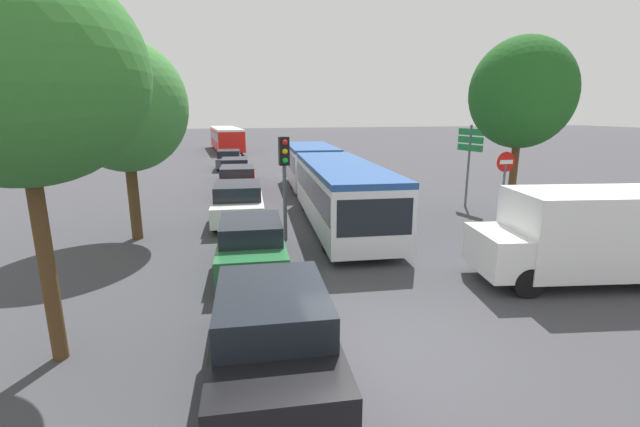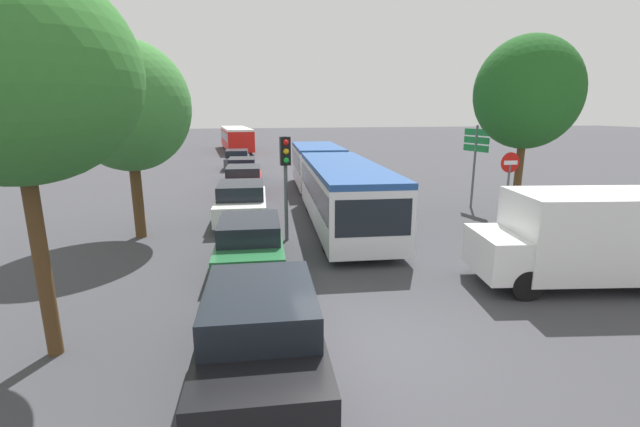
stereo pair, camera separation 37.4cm
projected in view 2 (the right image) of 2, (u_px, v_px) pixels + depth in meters
The scene contains 16 objects.
ground_plane at pixel (368, 347), 7.81m from camera, with size 200.00×200.00×0.00m, color #3D3D42.
articulated_bus at pixel (330, 177), 18.85m from camera, with size 3.52×15.89×2.34m.
city_bus_rear at pixel (236, 137), 45.57m from camera, with size 3.40×11.45×2.43m.
queued_car_black at pixel (261, 329), 6.91m from camera, with size 2.11×4.46×1.51m.
queued_car_green at pixel (250, 243), 11.57m from camera, with size 1.96×4.14×1.40m.
queued_car_white at pixel (242, 202), 16.53m from camera, with size 2.12×4.46×1.51m.
queued_car_red at pixel (244, 180), 21.77m from camera, with size 2.06×4.34×1.47m.
queued_car_blue at pixel (242, 169), 26.25m from camera, with size 1.93×4.07×1.38m.
queued_car_graphite at pixel (237, 159), 31.64m from camera, with size 1.94×4.09×1.39m.
white_van at pixel (587, 236), 10.37m from camera, with size 5.24×2.70×2.31m.
traffic_light at pixel (286, 165), 13.66m from camera, with size 0.34×0.37×3.40m.
no_entry_sign at pixel (508, 180), 14.75m from camera, with size 0.70×0.08×2.82m.
direction_sign_post at pixel (476, 149), 18.45m from camera, with size 0.40×1.37×3.60m.
tree_left_near at pixel (6, 79), 6.49m from camera, with size 3.82×3.82×6.51m.
tree_left_mid at pixel (128, 107), 13.60m from camera, with size 3.90×3.90×6.41m.
tree_right_near at pixel (527, 93), 14.80m from camera, with size 3.58×3.58×6.73m.
Camera 2 is at (-2.25, -6.71, 4.21)m, focal length 24.00 mm.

